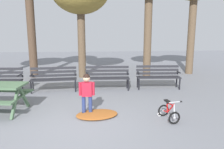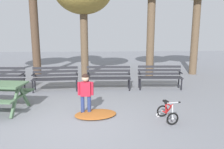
{
  "view_description": "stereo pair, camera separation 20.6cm",
  "coord_description": "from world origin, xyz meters",
  "views": [
    {
      "loc": [
        0.44,
        -4.79,
        2.16
      ],
      "look_at": [
        1.03,
        1.73,
        0.85
      ],
      "focal_mm": 35.99,
      "sensor_mm": 36.0,
      "label": 1
    },
    {
      "loc": [
        0.65,
        -4.81,
        2.16
      ],
      "look_at": [
        1.03,
        1.73,
        0.85
      ],
      "focal_mm": 35.99,
      "sensor_mm": 36.0,
      "label": 2
    }
  ],
  "objects": [
    {
      "name": "ground",
      "position": [
        0.0,
        0.0,
        0.0
      ],
      "size": [
        36.0,
        36.0,
        0.0
      ],
      "primitive_type": "plane",
      "color": "slate"
    },
    {
      "name": "park_bench_far_left",
      "position": [
        -2.81,
        3.18,
        0.51
      ],
      "size": [
        1.63,
        0.56,
        0.85
      ],
      "color": "#232328",
      "rests_on": "ground"
    },
    {
      "name": "park_bench_left",
      "position": [
        -0.93,
        3.16,
        0.51
      ],
      "size": [
        1.63,
        0.57,
        0.85
      ],
      "color": "#232328",
      "rests_on": "ground"
    },
    {
      "name": "park_bench_right",
      "position": [
        0.98,
        3.22,
        0.51
      ],
      "size": [
        1.62,
        0.52,
        0.85
      ],
      "color": "#232328",
      "rests_on": "ground"
    },
    {
      "name": "park_bench_far_right",
      "position": [
        2.89,
        3.22,
        0.51
      ],
      "size": [
        1.62,
        0.55,
        0.85
      ],
      "color": "#232328",
      "rests_on": "ground"
    },
    {
      "name": "child_standing",
      "position": [
        0.29,
        0.77,
        0.63
      ],
      "size": [
        0.41,
        0.18,
        1.07
      ],
      "color": "navy",
      "rests_on": "ground"
    },
    {
      "name": "kids_bicycle",
      "position": [
        2.27,
        0.22,
        0.2
      ],
      "size": [
        0.45,
        0.61,
        0.54
      ],
      "color": "black",
      "rests_on": "ground"
    },
    {
      "name": "leaf_pile",
      "position": [
        0.54,
        0.64,
        0.04
      ],
      "size": [
        1.2,
        0.94,
        0.07
      ],
      "primitive_type": "ellipsoid",
      "rotation": [
        0.0,
        0.0,
        0.2
      ],
      "color": "#9E5623",
      "rests_on": "ground"
    }
  ]
}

